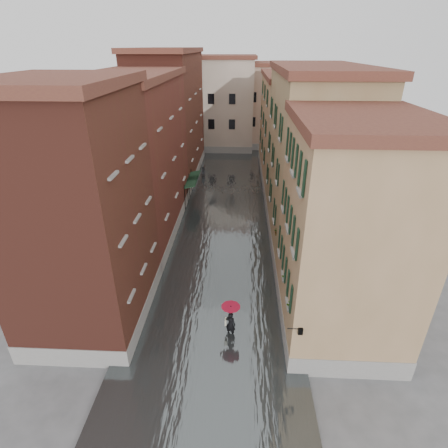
# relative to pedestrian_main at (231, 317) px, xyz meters

# --- Properties ---
(ground) EXTENTS (120.00, 120.00, 0.00)m
(ground) POSITION_rel_pedestrian_main_xyz_m (-1.07, 3.41, -1.31)
(ground) COLOR #555558
(ground) RESTS_ON ground
(floodwater) EXTENTS (10.00, 60.00, 0.20)m
(floodwater) POSITION_rel_pedestrian_main_xyz_m (-1.07, 16.41, -1.21)
(floodwater) COLOR #404647
(floodwater) RESTS_ON ground
(building_left_near) EXTENTS (6.00, 8.00, 13.00)m
(building_left_near) POSITION_rel_pedestrian_main_xyz_m (-8.07, 1.41, 5.19)
(building_left_near) COLOR maroon
(building_left_near) RESTS_ON ground
(building_left_mid) EXTENTS (6.00, 14.00, 12.50)m
(building_left_mid) POSITION_rel_pedestrian_main_xyz_m (-8.07, 12.41, 4.94)
(building_left_mid) COLOR #571E1B
(building_left_mid) RESTS_ON ground
(building_left_far) EXTENTS (6.00, 16.00, 14.00)m
(building_left_far) POSITION_rel_pedestrian_main_xyz_m (-8.07, 27.41, 5.69)
(building_left_far) COLOR maroon
(building_left_far) RESTS_ON ground
(building_right_near) EXTENTS (6.00, 8.00, 11.50)m
(building_right_near) POSITION_rel_pedestrian_main_xyz_m (5.93, 1.41, 4.44)
(building_right_near) COLOR #98764E
(building_right_near) RESTS_ON ground
(building_right_mid) EXTENTS (6.00, 14.00, 13.00)m
(building_right_mid) POSITION_rel_pedestrian_main_xyz_m (5.93, 12.41, 5.19)
(building_right_mid) COLOR #99845D
(building_right_mid) RESTS_ON ground
(building_right_far) EXTENTS (6.00, 16.00, 11.50)m
(building_right_far) POSITION_rel_pedestrian_main_xyz_m (5.93, 27.41, 4.44)
(building_right_far) COLOR #98764E
(building_right_far) RESTS_ON ground
(building_end_cream) EXTENTS (12.00, 9.00, 13.00)m
(building_end_cream) POSITION_rel_pedestrian_main_xyz_m (-4.07, 41.41, 5.19)
(building_end_cream) COLOR beige
(building_end_cream) RESTS_ON ground
(building_end_pink) EXTENTS (10.00, 9.00, 12.00)m
(building_end_pink) POSITION_rel_pedestrian_main_xyz_m (4.93, 43.41, 4.69)
(building_end_pink) COLOR tan
(building_end_pink) RESTS_ON ground
(awning_near) EXTENTS (1.09, 3.29, 2.80)m
(awning_near) POSITION_rel_pedestrian_main_xyz_m (-4.55, 18.00, 1.16)
(awning_near) COLOR #17331F
(awning_near) RESTS_ON ground
(awning_far) EXTENTS (1.09, 2.98, 2.80)m
(awning_far) POSITION_rel_pedestrian_main_xyz_m (-4.56, 19.78, 1.15)
(awning_far) COLOR #17331F
(awning_far) RESTS_ON ground
(wall_lantern) EXTENTS (0.71, 0.22, 0.35)m
(wall_lantern) POSITION_rel_pedestrian_main_xyz_m (3.26, -2.59, 1.69)
(wall_lantern) COLOR black
(wall_lantern) RESTS_ON ground
(window_planters) EXTENTS (0.59, 8.61, 0.84)m
(window_planters) POSITION_rel_pedestrian_main_xyz_m (3.05, 2.20, 2.20)
(window_planters) COLOR brown
(window_planters) RESTS_ON ground
(pedestrian_main) EXTENTS (1.06, 1.06, 2.06)m
(pedestrian_main) POSITION_rel_pedestrian_main_xyz_m (0.00, 0.00, 0.00)
(pedestrian_main) COLOR black
(pedestrian_main) RESTS_ON ground
(pedestrian_far) EXTENTS (0.75, 0.62, 1.41)m
(pedestrian_far) POSITION_rel_pedestrian_main_xyz_m (-4.21, 26.29, -0.61)
(pedestrian_far) COLOR black
(pedestrian_far) RESTS_ON ground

